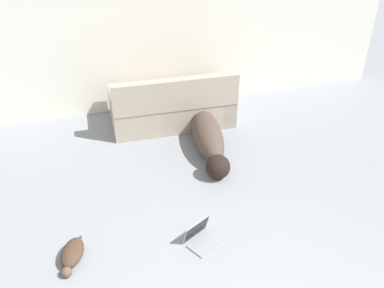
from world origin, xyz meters
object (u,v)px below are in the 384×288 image
(dog, at_px, (208,138))
(laptop_open, at_px, (200,235))
(couch, at_px, (172,107))
(cat, at_px, (72,254))

(dog, bearing_deg, laptop_open, -13.33)
(couch, distance_m, laptop_open, 2.36)
(cat, relative_size, laptop_open, 1.30)
(laptop_open, bearing_deg, dog, 40.24)
(couch, bearing_deg, laptop_open, 84.38)
(couch, xyz_separation_m, cat, (-1.53, -2.23, -0.19))
(dog, xyz_separation_m, laptop_open, (-0.59, -1.53, -0.11))
(couch, relative_size, dog, 0.97)
(cat, bearing_deg, dog, 146.54)
(couch, height_order, dog, couch)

